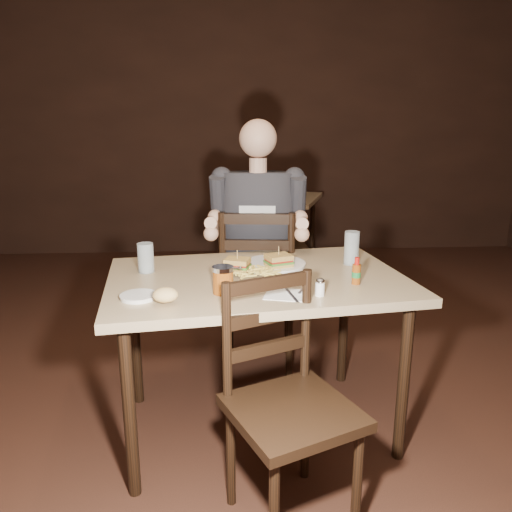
{
  "coord_description": "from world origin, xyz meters",
  "views": [
    {
      "loc": [
        -0.36,
        -2.1,
        1.44
      ],
      "look_at": [
        -0.22,
        0.08,
        0.85
      ],
      "focal_mm": 35.0,
      "sensor_mm": 36.0,
      "label": 1
    }
  ],
  "objects": [
    {
      "name": "sandwich_right",
      "position": [
        -0.12,
        0.11,
        0.84
      ],
      "size": [
        0.14,
        0.13,
        0.1
      ],
      "primitive_type": null,
      "rotation": [
        0.0,
        0.0,
        0.35
      ],
      "color": "tan",
      "rests_on": "dinner_plate"
    },
    {
      "name": "bread_roll",
      "position": [
        -0.59,
        -0.31,
        0.81
      ],
      "size": [
        0.11,
        0.09,
        0.06
      ],
      "primitive_type": "ellipsoid",
      "rotation": [
        0.0,
        0.0,
        0.14
      ],
      "color": "#DFBA74",
      "rests_on": "side_plate"
    },
    {
      "name": "knife",
      "position": [
        -0.1,
        -0.23,
        0.78
      ],
      "size": [
        0.04,
        0.2,
        0.0
      ],
      "primitive_type": "cube",
      "rotation": [
        0.0,
        0.0,
        0.15
      ],
      "color": "silver",
      "rests_on": "napkin"
    },
    {
      "name": "fork",
      "position": [
        -0.04,
        -0.16,
        0.78
      ],
      "size": [
        0.07,
        0.14,
        0.0
      ],
      "primitive_type": "cube",
      "rotation": [
        0.0,
        0.0,
        -0.41
      ],
      "color": "silver",
      "rests_on": "napkin"
    },
    {
      "name": "glass_left",
      "position": [
        -0.73,
        0.13,
        0.84
      ],
      "size": [
        0.08,
        0.08,
        0.14
      ],
      "primitive_type": "cylinder",
      "rotation": [
        0.0,
        0.0,
        0.14
      ],
      "color": "silver",
      "rests_on": "main_table"
    },
    {
      "name": "dinner_plate",
      "position": [
        -0.13,
        0.17,
        0.78
      ],
      "size": [
        0.33,
        0.33,
        0.02
      ],
      "primitive_type": "cylinder",
      "rotation": [
        0.0,
        0.0,
        0.14
      ],
      "color": "white",
      "rests_on": "main_table"
    },
    {
      "name": "main_table",
      "position": [
        -0.22,
        0.03,
        0.7
      ],
      "size": [
        1.42,
        1.05,
        0.77
      ],
      "rotation": [
        0.0,
        0.0,
        0.14
      ],
      "color": "tan",
      "rests_on": "ground"
    },
    {
      "name": "side_plate",
      "position": [
        -0.7,
        -0.23,
        0.78
      ],
      "size": [
        0.16,
        0.16,
        0.01
      ],
      "primitive_type": "cylinder",
      "rotation": [
        0.0,
        0.0,
        0.14
      ],
      "color": "white",
      "rests_on": "main_table"
    },
    {
      "name": "bg_chair_near",
      "position": [
        0.09,
        1.95,
        0.45
      ],
      "size": [
        0.42,
        0.46,
        0.9
      ],
      "primitive_type": null,
      "rotation": [
        0.0,
        0.0,
        0.01
      ],
      "color": "black",
      "rests_on": "ground"
    },
    {
      "name": "glass_right",
      "position": [
        0.25,
        0.2,
        0.85
      ],
      "size": [
        0.08,
        0.08,
        0.16
      ],
      "primitive_type": "cylinder",
      "rotation": [
        0.0,
        0.0,
        0.14
      ],
      "color": "silver",
      "rests_on": "main_table"
    },
    {
      "name": "diner",
      "position": [
        -0.18,
        0.62,
        0.98
      ],
      "size": [
        0.59,
        0.48,
        0.95
      ],
      "primitive_type": null,
      "rotation": [
        0.0,
        0.0,
        -0.1
      ],
      "color": "#27272B",
      "rests_on": "chair_far"
    },
    {
      "name": "bg_table",
      "position": [
        0.09,
        2.5,
        0.68
      ],
      "size": [
        1.02,
        1.02,
        0.77
      ],
      "rotation": [
        0.0,
        0.0,
        -0.33
      ],
      "color": "tan",
      "rests_on": "ground"
    },
    {
      "name": "hot_sauce",
      "position": [
        0.19,
        -0.11,
        0.83
      ],
      "size": [
        0.04,
        0.04,
        0.12
      ],
      "primitive_type": null,
      "rotation": [
        0.0,
        0.0,
        0.14
      ],
      "color": "#843D0F",
      "rests_on": "main_table"
    },
    {
      "name": "salt_shaker",
      "position": [
        0.01,
        -0.24,
        0.8
      ],
      "size": [
        0.04,
        0.04,
        0.07
      ],
      "primitive_type": null,
      "rotation": [
        0.0,
        0.0,
        0.14
      ],
      "color": "white",
      "rests_on": "main_table"
    },
    {
      "name": "sandwich_left",
      "position": [
        -0.31,
        0.06,
        0.83
      ],
      "size": [
        0.13,
        0.12,
        0.1
      ],
      "primitive_type": null,
      "rotation": [
        0.0,
        0.0,
        -0.31
      ],
      "color": "tan",
      "rests_on": "dinner_plate"
    },
    {
      "name": "fries_pile",
      "position": [
        -0.22,
        0.01,
        0.8
      ],
      "size": [
        0.27,
        0.21,
        0.04
      ],
      "primitive_type": null,
      "rotation": [
        0.0,
        0.0,
        0.14
      ],
      "color": "#D8BD53",
      "rests_on": "dinner_plate"
    },
    {
      "name": "bg_chair_far",
      "position": [
        0.09,
        3.05,
        0.46
      ],
      "size": [
        0.5,
        0.54,
        0.92
      ],
      "primitive_type": null,
      "rotation": [
        0.0,
        0.0,
        3.32
      ],
      "color": "black",
      "rests_on": "ground"
    },
    {
      "name": "chair_near",
      "position": [
        -0.13,
        -0.55,
        0.45
      ],
      "size": [
        0.56,
        0.58,
        0.9
      ],
      "primitive_type": null,
      "rotation": [
        0.0,
        0.0,
        0.41
      ],
      "color": "black",
      "rests_on": "ground"
    },
    {
      "name": "room_shell",
      "position": [
        0.0,
        0.0,
        1.4
      ],
      "size": [
        7.0,
        7.0,
        7.0
      ],
      "color": "black",
      "rests_on": "ground"
    },
    {
      "name": "ketchup_dollop",
      "position": [
        -0.23,
        0.05,
        0.79
      ],
      "size": [
        0.04,
        0.04,
        0.01
      ],
      "primitive_type": "ellipsoid",
      "rotation": [
        0.0,
        0.0,
        0.14
      ],
      "color": "maroon",
      "rests_on": "dinner_plate"
    },
    {
      "name": "chair_far",
      "position": [
        -0.18,
        0.66,
        0.49
      ],
      "size": [
        0.5,
        0.54,
        0.98
      ],
      "primitive_type": null,
      "rotation": [
        0.0,
        0.0,
        3.04
      ],
      "color": "black",
      "rests_on": "ground"
    },
    {
      "name": "syrup_dispenser",
      "position": [
        -0.37,
        -0.19,
        0.83
      ],
      "size": [
        0.1,
        0.1,
        0.11
      ],
      "primitive_type": null,
      "rotation": [
        0.0,
        0.0,
        0.14
      ],
      "color": "#843D0F",
      "rests_on": "main_table"
    },
    {
      "name": "napkin",
      "position": [
        -0.13,
        -0.23,
        0.77
      ],
      "size": [
        0.19,
        0.18,
        0.0
      ],
      "primitive_type": "cube",
      "rotation": [
        0.0,
        0.0,
        -0.25
      ],
      "color": "white",
      "rests_on": "main_table"
    }
  ]
}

